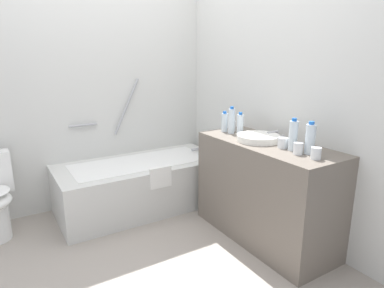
% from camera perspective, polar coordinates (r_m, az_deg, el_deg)
% --- Properties ---
extents(ground_plane, '(3.62, 3.62, 0.00)m').
position_cam_1_polar(ground_plane, '(2.81, -9.03, -18.56)').
color(ground_plane, '#9E9389').
extents(wall_back_tiled, '(3.02, 0.10, 2.42)m').
position_cam_1_polar(wall_back_tiled, '(3.59, -17.86, 8.89)').
color(wall_back_tiled, silver).
rests_on(wall_back_tiled, ground_plane).
extents(wall_right_mirror, '(0.10, 2.86, 2.42)m').
position_cam_1_polar(wall_right_mirror, '(3.13, 13.82, 8.41)').
color(wall_right_mirror, silver).
rests_on(wall_right_mirror, ground_plane).
extents(bathtub, '(1.69, 0.79, 1.31)m').
position_cam_1_polar(bathtub, '(3.52, -8.63, -6.59)').
color(bathtub, silver).
rests_on(bathtub, ground_plane).
extents(vanity_counter, '(0.53, 1.27, 0.86)m').
position_cam_1_polar(vanity_counter, '(2.91, 12.42, -7.95)').
color(vanity_counter, '#6B6056').
rests_on(vanity_counter, ground_plane).
extents(sink_basin, '(0.36, 0.36, 0.05)m').
position_cam_1_polar(sink_basin, '(2.81, 11.35, 1.05)').
color(sink_basin, white).
rests_on(sink_basin, vanity_counter).
extents(sink_faucet, '(0.13, 0.15, 0.07)m').
position_cam_1_polar(sink_faucet, '(2.95, 14.27, 1.60)').
color(sink_faucet, '#BABABF').
rests_on(sink_faucet, vanity_counter).
extents(water_bottle_0, '(0.06, 0.06, 0.24)m').
position_cam_1_polar(water_bottle_0, '(2.57, 17.04, 1.43)').
color(water_bottle_0, silver).
rests_on(water_bottle_0, vanity_counter).
extents(water_bottle_1, '(0.06, 0.06, 0.19)m').
position_cam_1_polar(water_bottle_1, '(3.11, 5.63, 3.75)').
color(water_bottle_1, silver).
rests_on(water_bottle_1, vanity_counter).
extents(water_bottle_2, '(0.07, 0.07, 0.24)m').
position_cam_1_polar(water_bottle_2, '(2.51, 19.71, 0.85)').
color(water_bottle_2, silver).
rests_on(water_bottle_2, vanity_counter).
extents(water_bottle_3, '(0.06, 0.06, 0.25)m').
position_cam_1_polar(water_bottle_3, '(3.05, 6.82, 3.99)').
color(water_bottle_3, silver).
rests_on(water_bottle_3, vanity_counter).
extents(water_bottle_4, '(0.06, 0.06, 0.21)m').
position_cam_1_polar(water_bottle_4, '(2.99, 8.30, 3.34)').
color(water_bottle_4, silver).
rests_on(water_bottle_4, vanity_counter).
extents(drinking_glass_0, '(0.07, 0.07, 0.08)m').
position_cam_1_polar(drinking_glass_0, '(2.42, 20.58, -1.50)').
color(drinking_glass_0, white).
rests_on(drinking_glass_0, vanity_counter).
extents(drinking_glass_1, '(0.08, 0.08, 0.08)m').
position_cam_1_polar(drinking_glass_1, '(2.64, 15.40, 0.19)').
color(drinking_glass_1, white).
rests_on(drinking_glass_1, vanity_counter).
extents(drinking_glass_2, '(0.07, 0.07, 0.10)m').
position_cam_1_polar(drinking_glass_2, '(3.15, 6.94, 3.12)').
color(drinking_glass_2, white).
rests_on(drinking_glass_2, vanity_counter).
extents(drinking_glass_3, '(0.07, 0.07, 0.09)m').
position_cam_1_polar(drinking_glass_3, '(2.49, 17.83, -0.74)').
color(drinking_glass_3, white).
rests_on(drinking_glass_3, vanity_counter).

